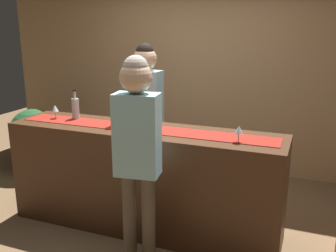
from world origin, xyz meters
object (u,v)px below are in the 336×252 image
at_px(wine_glass_mid_counter, 136,120).
at_px(potted_plant_tall, 33,136).
at_px(bartender, 146,105).
at_px(wine_glass_far_end, 239,130).
at_px(wine_glass_near_customer, 55,109).
at_px(wine_bottle_amber, 115,115).
at_px(customer_sipping, 137,142).
at_px(wine_bottle_clear, 75,108).

relative_size(wine_glass_mid_counter, potted_plant_tall, 0.17).
height_order(bartender, potted_plant_tall, bartender).
bearing_deg(wine_glass_far_end, wine_glass_near_customer, 176.36).
distance_m(wine_bottle_amber, bartender, 0.60).
distance_m(wine_glass_far_end, customer_sipping, 0.83).
relative_size(wine_bottle_amber, customer_sipping, 0.17).
height_order(wine_glass_mid_counter, potted_plant_tall, wine_glass_mid_counter).
relative_size(wine_glass_mid_counter, bartender, 0.08).
xyz_separation_m(wine_bottle_amber, wine_glass_mid_counter, (0.26, -0.08, -0.01)).
distance_m(wine_glass_mid_counter, potted_plant_tall, 2.24).
bearing_deg(customer_sipping, wine_glass_mid_counter, 108.74).
xyz_separation_m(customer_sipping, potted_plant_tall, (-2.21, 1.36, -0.57)).
xyz_separation_m(wine_bottle_clear, customer_sipping, (1.02, -0.67, -0.05)).
bearing_deg(wine_glass_mid_counter, wine_glass_near_customer, 173.28).
distance_m(wine_glass_mid_counter, bartender, 0.71).
distance_m(wine_glass_near_customer, bartender, 0.94).
bearing_deg(potted_plant_tall, wine_glass_far_end, -17.01).
relative_size(wine_bottle_clear, potted_plant_tall, 0.35).
distance_m(wine_bottle_clear, wine_glass_near_customer, 0.21).
distance_m(customer_sipping, potted_plant_tall, 2.66).
bearing_deg(potted_plant_tall, wine_glass_near_customer, -37.50).
distance_m(wine_bottle_amber, wine_glass_mid_counter, 0.27).
bearing_deg(potted_plant_tall, bartender, -6.56).
xyz_separation_m(wine_glass_far_end, bartender, (-1.14, 0.68, -0.02)).
distance_m(wine_glass_near_customer, customer_sipping, 1.35).
bearing_deg(wine_bottle_amber, wine_glass_near_customer, 177.20).
relative_size(wine_bottle_amber, wine_glass_near_customer, 2.10).
height_order(wine_bottle_clear, wine_glass_near_customer, wine_bottle_clear).
height_order(wine_glass_near_customer, wine_glass_far_end, same).
bearing_deg(bartender, wine_bottle_clear, 42.40).
bearing_deg(wine_glass_mid_counter, customer_sipping, -63.14).
bearing_deg(wine_glass_mid_counter, bartender, 107.73).
bearing_deg(bartender, wine_glass_mid_counter, 109.22).
bearing_deg(wine_glass_near_customer, customer_sipping, -26.08).
relative_size(wine_bottle_clear, wine_glass_far_end, 2.10).
height_order(wine_bottle_amber, customer_sipping, customer_sipping).
relative_size(wine_glass_near_customer, wine_glass_far_end, 1.00).
bearing_deg(wine_glass_mid_counter, wine_glass_far_end, -0.38).
distance_m(bartender, potted_plant_tall, 1.86).
bearing_deg(wine_bottle_clear, wine_glass_near_customer, -158.42).
bearing_deg(wine_bottle_clear, customer_sipping, -33.28).
relative_size(customer_sipping, potted_plant_tall, 2.00).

